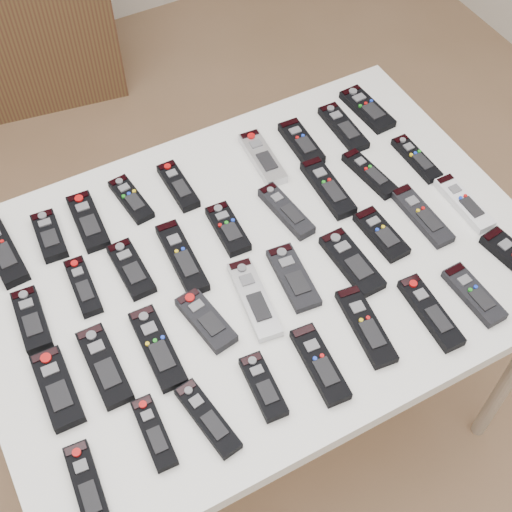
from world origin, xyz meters
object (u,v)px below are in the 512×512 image
remote_1 (49,236)px  remote_21 (206,320)px  remote_3 (131,199)px  remote_4 (178,186)px  remote_20 (158,348)px  remote_25 (381,234)px  remote_26 (422,216)px  remote_34 (431,312)px  remote_11 (131,269)px  remote_31 (263,386)px  remote_33 (366,326)px  remote_27 (464,203)px  remote_18 (57,388)px  remote_17 (416,159)px  remote_0 (2,250)px  remote_23 (293,277)px  remote_19 (104,366)px  remote_22 (254,299)px  remote_29 (154,433)px  remote_16 (369,174)px  remote_7 (343,128)px  remote_35 (474,295)px  remote_2 (88,221)px  remote_5 (263,158)px  remote_6 (301,143)px  remote_13 (228,229)px  remote_28 (88,487)px  remote_9 (32,320)px  remote_32 (320,364)px  table (256,276)px  remote_8 (367,109)px  remote_10 (83,287)px  remote_30 (208,418)px  remote_14 (286,211)px  remote_15 (328,188)px  remote_12 (182,258)px  remote_24 (352,262)px

remote_1 → remote_21: 0.43m
remote_3 → remote_4: (0.12, -0.02, 0.00)m
remote_20 → remote_25: 0.57m
remote_20 → remote_26: 0.68m
remote_21 → remote_34: same height
remote_3 → remote_11: remote_11 is taller
remote_31 → remote_33: remote_31 is taller
remote_27 → remote_18: bearing=-179.2°
remote_17 → remote_25: remote_25 is taller
remote_0 → remote_23: 0.65m
remote_11 → remote_19: 0.24m
remote_3 → remote_22: (0.12, -0.39, 0.00)m
remote_3 → remote_29: size_ratio=0.99×
remote_16 → remote_31: 0.63m
remote_4 → remote_17: 0.59m
remote_7 → remote_34: (-0.14, -0.56, 0.00)m
remote_33 → remote_35: size_ratio=1.22×
remote_2 → remote_5: bearing=1.5°
remote_6 → remote_13: (-0.29, -0.16, -0.00)m
remote_28 → remote_29: 0.15m
remote_9 → remote_32: bearing=-34.0°
table → remote_34: size_ratio=6.73×
remote_1 → remote_4: bearing=4.4°
table → remote_25: remote_25 is taller
remote_11 → remote_32: size_ratio=0.87×
remote_17 → remote_27: (0.01, -0.17, 0.00)m
remote_7 → remote_23: size_ratio=1.02×
remote_29 → remote_32: bearing=-1.2°
remote_8 → remote_10: bearing=-171.4°
remote_26 → remote_35: (-0.03, -0.23, 0.00)m
remote_35 → remote_20: bearing=160.8°
remote_17 → remote_29: (-0.86, -0.35, 0.00)m
remote_27 → remote_30: size_ratio=1.04×
remote_23 → remote_14: bearing=71.2°
remote_2 → remote_6: remote_6 is taller
remote_15 → remote_17: remote_15 is taller
remote_5 → remote_28: bearing=-135.6°
remote_16 → remote_21: size_ratio=1.08×
remote_11 → remote_23: remote_11 is taller
remote_8 → remote_20: (-0.77, -0.40, 0.00)m
remote_4 → remote_18: size_ratio=0.89×
remote_4 → remote_32: 0.57m
remote_26 → remote_27: (0.11, -0.02, 0.00)m
remote_12 → remote_18: bearing=-150.6°
remote_24 → remote_25: (0.10, 0.04, -0.00)m
remote_20 → remote_28: same height
remote_2 → remote_8: (0.78, 0.01, -0.00)m
remote_30 → remote_14: bearing=35.7°
remote_11 → remote_30: same height
remote_14 → remote_18: (-0.62, -0.18, 0.00)m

